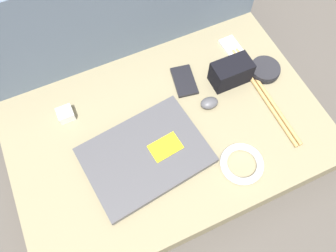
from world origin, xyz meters
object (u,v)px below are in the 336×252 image
(computer_mouse, at_px, (209,103))
(charger_brick, at_px, (66,114))
(speaker_puck, at_px, (265,70))
(laptop, at_px, (146,155))
(phone_black, at_px, (233,49))
(camera_pouch, at_px, (231,72))
(phone_silver, at_px, (184,81))

(computer_mouse, height_order, charger_brick, charger_brick)
(speaker_puck, bearing_deg, laptop, -166.39)
(phone_black, height_order, camera_pouch, camera_pouch)
(laptop, relative_size, speaker_puck, 3.69)
(laptop, relative_size, phone_black, 3.34)
(laptop, distance_m, camera_pouch, 0.38)
(speaker_puck, xyz_separation_m, phone_silver, (-0.26, 0.07, -0.01))
(speaker_puck, relative_size, charger_brick, 2.16)
(computer_mouse, distance_m, charger_brick, 0.44)
(computer_mouse, bearing_deg, speaker_puck, 15.02)
(phone_black, bearing_deg, phone_silver, -169.74)
(speaker_puck, height_order, camera_pouch, camera_pouch)
(computer_mouse, distance_m, phone_silver, 0.12)
(phone_black, bearing_deg, charger_brick, 178.69)
(laptop, distance_m, speaker_puck, 0.49)
(camera_pouch, bearing_deg, speaker_puck, -9.73)
(camera_pouch, distance_m, charger_brick, 0.53)
(phone_black, bearing_deg, camera_pouch, -128.38)
(computer_mouse, xyz_separation_m, phone_black, (0.18, 0.16, -0.01))
(laptop, relative_size, phone_silver, 3.00)
(phone_silver, bearing_deg, phone_black, 22.93)
(laptop, xyz_separation_m, speaker_puck, (0.47, 0.11, 0.00))
(phone_silver, height_order, phone_black, phone_silver)
(phone_silver, bearing_deg, speaker_puck, -5.81)
(computer_mouse, xyz_separation_m, camera_pouch, (0.10, 0.06, 0.03))
(speaker_puck, distance_m, camera_pouch, 0.13)
(laptop, bearing_deg, phone_silver, 34.19)
(phone_silver, xyz_separation_m, charger_brick, (-0.39, 0.04, 0.01))
(speaker_puck, bearing_deg, phone_silver, 164.02)
(speaker_puck, xyz_separation_m, charger_brick, (-0.64, 0.11, 0.00))
(computer_mouse, relative_size, speaker_puck, 0.60)
(phone_silver, relative_size, phone_black, 1.11)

